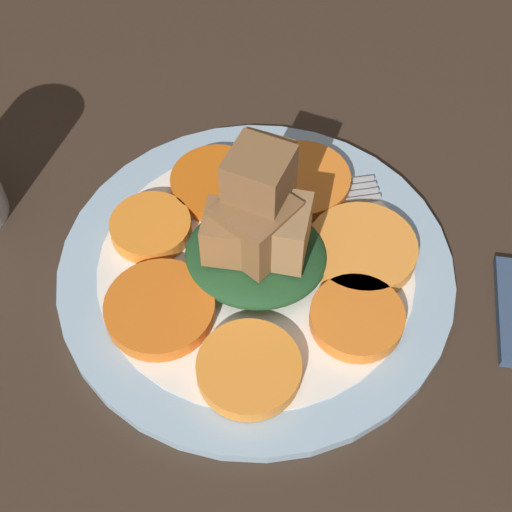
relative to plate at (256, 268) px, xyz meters
The scene contains 11 objects.
table_slab 1.52cm from the plate, ahead, with size 120.00×120.00×2.00cm, color #38281E.
plate is the anchor object (origin of this frame).
carrot_slice_0 8.13cm from the plate, 164.90° to the right, with size 8.29×8.29×1.25cm, color orange.
carrot_slice_1 8.68cm from the plate, 106.77° to the right, with size 7.89×7.89×1.25cm, color orange.
carrot_slice_2 8.29cm from the plate, 58.39° to the right, with size 7.41×7.41×1.25cm, color #D56013.
carrot_slice_3 8.74cm from the plate, 11.76° to the right, with size 6.27×6.27×1.25cm, color orange.
carrot_slice_4 8.18cm from the plate, 41.04° to the left, with size 7.90×7.90×1.25cm, color orange.
carrot_slice_5 9.15cm from the plate, 95.68° to the left, with size 7.14×7.14×1.25cm, color orange.
carrot_slice_6 8.82cm from the plate, 153.14° to the left, with size 6.70×6.70×1.25cm, color orange.
center_pile 4.44cm from the plate, 116.85° to the right, with size 10.58×9.52×10.29cm.
fork 5.95cm from the plate, 88.57° to the right, with size 18.99×7.78×0.40cm.
Camera 1 is at (-4.62, 30.37, 47.04)cm, focal length 50.00 mm.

